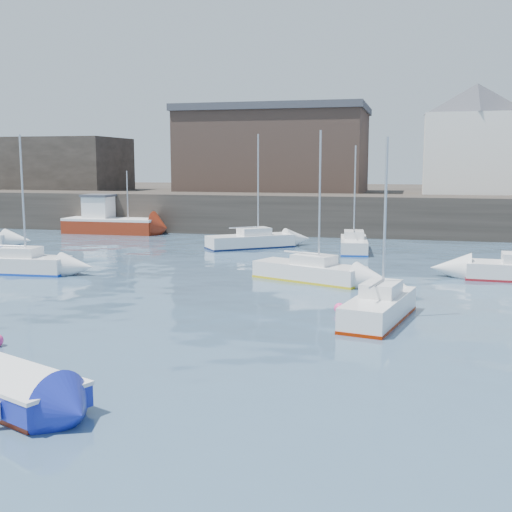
% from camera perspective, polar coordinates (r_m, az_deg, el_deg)
% --- Properties ---
extents(water, '(220.00, 220.00, 0.00)m').
position_cam_1_polar(water, '(16.34, -10.41, -11.11)').
color(water, '#2D4760').
rests_on(water, ground).
extents(quay_wall, '(90.00, 5.00, 3.00)m').
position_cam_1_polar(quay_wall, '(49.58, 6.44, 3.69)').
color(quay_wall, '#28231E').
rests_on(quay_wall, ground).
extents(land_strip, '(90.00, 32.00, 2.80)m').
position_cam_1_polar(land_strip, '(67.44, 8.47, 4.75)').
color(land_strip, '#28231E').
rests_on(land_strip, ground).
extents(bldg_east_d, '(11.14, 11.14, 8.95)m').
position_cam_1_polar(bldg_east_d, '(55.73, 18.91, 9.83)').
color(bldg_east_d, white).
rests_on(bldg_east_d, land_strip).
extents(warehouse, '(16.40, 10.40, 7.60)m').
position_cam_1_polar(warehouse, '(58.37, 1.65, 9.44)').
color(warehouse, '#3D2D26').
rests_on(warehouse, land_strip).
extents(bldg_west, '(14.00, 8.00, 5.00)m').
position_cam_1_polar(bldg_west, '(65.76, -17.81, 7.77)').
color(bldg_west, '#353028').
rests_on(bldg_west, land_strip).
extents(blue_dinghy, '(4.22, 3.03, 0.74)m').
position_cam_1_polar(blue_dinghy, '(15.63, -21.13, -10.85)').
color(blue_dinghy, maroon).
rests_on(blue_dinghy, ground).
extents(fishing_boat, '(7.31, 2.80, 4.82)m').
position_cam_1_polar(fishing_boat, '(51.23, -12.93, 3.04)').
color(fishing_boat, maroon).
rests_on(fishing_boat, ground).
extents(sailboat_a, '(5.28, 1.98, 6.75)m').
position_cam_1_polar(sailboat_a, '(33.74, -20.45, -0.65)').
color(sailboat_a, white).
rests_on(sailboat_a, ground).
extents(sailboat_b, '(5.56, 3.62, 6.84)m').
position_cam_1_polar(sailboat_b, '(29.72, 4.78, -1.35)').
color(sailboat_b, white).
rests_on(sailboat_b, ground).
extents(sailboat_c, '(2.49, 4.98, 6.27)m').
position_cam_1_polar(sailboat_c, '(22.51, 10.89, -4.48)').
color(sailboat_c, white).
rests_on(sailboat_c, ground).
extents(sailboat_f, '(2.14, 5.12, 6.47)m').
position_cam_1_polar(sailboat_f, '(39.99, 8.68, 1.06)').
color(sailboat_f, white).
rests_on(sailboat_f, ground).
extents(sailboat_h, '(5.54, 4.85, 7.22)m').
position_cam_1_polar(sailboat_h, '(41.15, -0.48, 1.38)').
color(sailboat_h, white).
rests_on(sailboat_h, ground).
extents(buoy_mid, '(0.40, 0.40, 0.40)m').
position_cam_1_polar(buoy_mid, '(23.50, 7.43, -5.06)').
color(buoy_mid, '#FF3487').
rests_on(buoy_mid, ground).
extents(buoy_far, '(0.40, 0.40, 0.40)m').
position_cam_1_polar(buoy_far, '(35.07, 6.98, -0.65)').
color(buoy_far, '#FF3487').
rests_on(buoy_far, ground).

